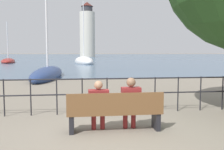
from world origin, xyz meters
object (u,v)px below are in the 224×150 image
Objects in this scene: seated_person_right at (131,101)px; sailboat_2 at (48,73)px; seated_person_left at (98,103)px; sailboat_4 at (84,61)px; harbor_lighthouse at (87,32)px; sailboat_0 at (8,61)px; park_bench at (115,112)px.

sailboat_2 is at bearing 105.34° from seated_person_right.
sailboat_4 reaches higher than seated_person_left.
harbor_lighthouse is at bearing 88.96° from sailboat_2.
seated_person_left is 42.59m from sailboat_0.
sailboat_4 is at bearing 85.00° from sailboat_2.
park_bench is 0.42m from seated_person_left.
harbor_lighthouse is (2.49, 99.49, 9.82)m from seated_person_left.
sailboat_2 is 22.13m from sailboat_4.
sailboat_0 reaches higher than park_bench.
seated_person_left is 0.95× the size of seated_person_right.
sailboat_2 is at bearing 103.70° from park_bench.
harbor_lighthouse is (5.23, 86.82, 10.17)m from sailboat_2.
park_bench is 1.76× the size of seated_person_right.
seated_person_right is (0.74, -0.00, 0.03)m from seated_person_left.
sailboat_2 is 0.49× the size of harbor_lighthouse.
sailboat_4 is (2.85, 21.94, 0.09)m from sailboat_2.
seated_person_right is 0.11× the size of sailboat_2.
harbor_lighthouse is at bearing 88.78° from park_bench.
sailboat_0 is 29.71m from sailboat_2.
park_bench is 0.10× the size of harbor_lighthouse.
sailboat_4 is 0.46× the size of harbor_lighthouse.
seated_person_right is (0.37, 0.08, 0.22)m from park_bench.
seated_person_left is 0.05× the size of harbor_lighthouse.
harbor_lighthouse is at bearing 88.99° from seated_person_right.
seated_person_left is 34.62m from sailboat_4.
harbor_lighthouse reaches higher than seated_person_right.
park_bench is 1.86× the size of seated_person_left.
seated_person_right is at bearing -83.16° from sailboat_0.
seated_person_left is at bearing -75.40° from sailboat_2.
seated_person_right reaches higher than park_bench.
seated_person_left is 12.97m from sailboat_2.
sailboat_0 is (-13.48, 40.60, -0.20)m from park_bench.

